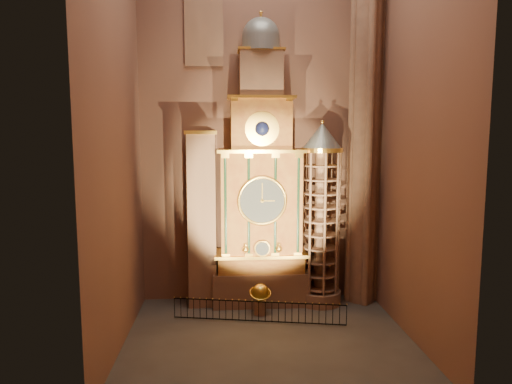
{
  "coord_description": "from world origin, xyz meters",
  "views": [
    {
      "loc": [
        -2.13,
        -21.19,
        9.9
      ],
      "look_at": [
        -0.41,
        3.0,
        6.92
      ],
      "focal_mm": 32.0,
      "sensor_mm": 36.0,
      "label": 1
    }
  ],
  "objects": [
    {
      "name": "celestial_globe",
      "position": [
        -0.16,
        3.18,
        1.05
      ],
      "size": [
        1.28,
        1.21,
        1.75
      ],
      "color": "#8C634C",
      "rests_on": "floor"
    },
    {
      "name": "wall_right",
      "position": [
        7.0,
        0.0,
        11.0
      ],
      "size": [
        0.0,
        22.0,
        22.0
      ],
      "primitive_type": "plane",
      "rotation": [
        1.57,
        0.0,
        -1.57
      ],
      "color": "brown",
      "rests_on": "floor"
    },
    {
      "name": "stair_turret",
      "position": [
        3.5,
        4.7,
        5.27
      ],
      "size": [
        2.5,
        2.5,
        10.8
      ],
      "color": "#8C634C",
      "rests_on": "floor"
    },
    {
      "name": "stained_glass_window",
      "position": [
        -3.2,
        5.92,
        16.5
      ],
      "size": [
        2.2,
        0.14,
        5.2
      ],
      "color": "navy",
      "rests_on": "wall_back"
    },
    {
      "name": "floor",
      "position": [
        0.0,
        0.0,
        0.0
      ],
      "size": [
        14.0,
        14.0,
        0.0
      ],
      "primitive_type": "plane",
      "color": "#383330",
      "rests_on": "ground"
    },
    {
      "name": "wall_back",
      "position": [
        0.0,
        6.0,
        11.0
      ],
      "size": [
        22.0,
        0.0,
        22.0
      ],
      "primitive_type": "plane",
      "rotation": [
        1.57,
        0.0,
        0.0
      ],
      "color": "brown",
      "rests_on": "floor"
    },
    {
      "name": "iron_railing",
      "position": [
        -0.34,
        2.04,
        0.61
      ],
      "size": [
        9.07,
        1.76,
        1.13
      ],
      "color": "black",
      "rests_on": "floor"
    },
    {
      "name": "gothic_pier",
      "position": [
        6.1,
        5.0,
        11.0
      ],
      "size": [
        2.04,
        2.04,
        22.0
      ],
      "color": "#8C634C",
      "rests_on": "floor"
    },
    {
      "name": "astronomical_clock",
      "position": [
        0.0,
        4.96,
        6.68
      ],
      "size": [
        5.6,
        2.41,
        16.7
      ],
      "color": "#8C634C",
      "rests_on": "floor"
    },
    {
      "name": "portrait_tower",
      "position": [
        -3.4,
        4.98,
        5.15
      ],
      "size": [
        1.8,
        1.6,
        10.2
      ],
      "color": "#8C634C",
      "rests_on": "floor"
    },
    {
      "name": "wall_left",
      "position": [
        -7.0,
        0.0,
        11.0
      ],
      "size": [
        0.0,
        22.0,
        22.0
      ],
      "primitive_type": "plane",
      "rotation": [
        1.57,
        0.0,
        1.57
      ],
      "color": "brown",
      "rests_on": "floor"
    }
  ]
}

